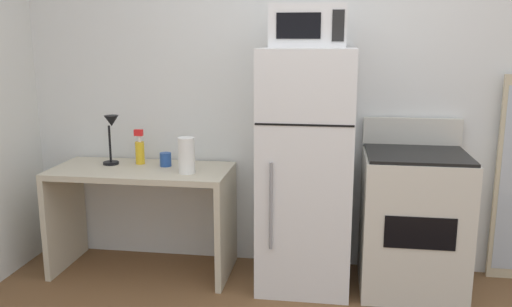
% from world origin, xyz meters
% --- Properties ---
extents(wall_back_white, '(5.00, 0.10, 2.60)m').
position_xyz_m(wall_back_white, '(0.00, 1.70, 1.30)').
color(wall_back_white, silver).
rests_on(wall_back_white, ground).
extents(desk, '(1.23, 0.57, 0.75)m').
position_xyz_m(desk, '(-1.24, 1.34, 0.53)').
color(desk, beige).
rests_on(desk, ground).
extents(desk_lamp, '(0.14, 0.12, 0.35)m').
position_xyz_m(desk_lamp, '(-1.47, 1.41, 0.99)').
color(desk_lamp, black).
rests_on(desk_lamp, desk).
extents(coffee_mug, '(0.08, 0.08, 0.09)m').
position_xyz_m(coffee_mug, '(-1.09, 1.43, 0.80)').
color(coffee_mug, '#264C99').
rests_on(coffee_mug, desk).
extents(paper_towel_roll, '(0.11, 0.11, 0.24)m').
position_xyz_m(paper_towel_roll, '(-0.89, 1.26, 0.87)').
color(paper_towel_roll, white).
rests_on(paper_towel_roll, desk).
extents(spray_bottle, '(0.06, 0.06, 0.25)m').
position_xyz_m(spray_bottle, '(-1.29, 1.47, 0.85)').
color(spray_bottle, yellow).
rests_on(spray_bottle, desk).
extents(refrigerator, '(0.60, 0.63, 1.57)m').
position_xyz_m(refrigerator, '(-0.11, 1.33, 0.78)').
color(refrigerator, white).
rests_on(refrigerator, ground).
extents(microwave, '(0.46, 0.35, 0.26)m').
position_xyz_m(microwave, '(-0.11, 1.30, 1.70)').
color(microwave, silver).
rests_on(microwave, refrigerator).
extents(oven_range, '(0.65, 0.61, 1.10)m').
position_xyz_m(oven_range, '(0.59, 1.33, 0.47)').
color(oven_range, beige).
rests_on(oven_range, ground).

